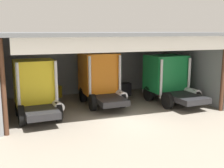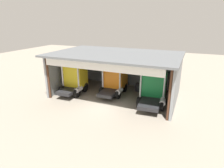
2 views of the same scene
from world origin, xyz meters
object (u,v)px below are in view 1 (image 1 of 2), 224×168
truck_yellow_yard_outside (36,88)px  truck_green_right_bay (168,78)px  oil_drum (58,92)px  tool_cart (125,89)px  truck_orange_center_left_bay (100,77)px

truck_yellow_yard_outside → truck_green_right_bay: truck_yellow_yard_outside is taller
truck_green_right_bay → oil_drum: bearing=146.4°
tool_cart → truck_yellow_yard_outside: bearing=-153.6°
truck_orange_center_left_bay → tool_cart: (2.59, 1.70, -1.39)m
truck_yellow_yard_outside → oil_drum: 5.33m
truck_orange_center_left_bay → truck_green_right_bay: 4.95m
truck_orange_center_left_bay → truck_green_right_bay: size_ratio=0.98×
truck_yellow_yard_outside → truck_orange_center_left_bay: size_ratio=0.86×
truck_yellow_yard_outside → oil_drum: size_ratio=5.03×
oil_drum → tool_cart: size_ratio=0.86×
truck_orange_center_left_bay → tool_cart: size_ratio=5.02×
truck_green_right_bay → tool_cart: (-2.22, 2.84, -1.24)m
truck_yellow_yard_outside → tool_cart: size_ratio=4.31×
truck_orange_center_left_bay → truck_green_right_bay: (4.82, -1.14, -0.15)m
oil_drum → truck_yellow_yard_outside: bearing=-112.9°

